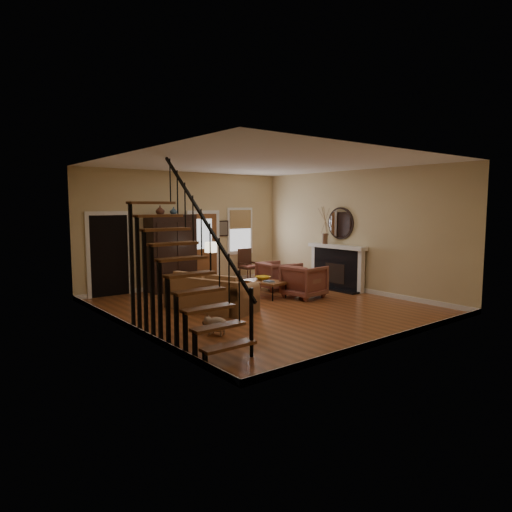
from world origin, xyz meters
TOP-DOWN VIEW (x-y plane):
  - room at (-0.41, 1.76)m, footprint 7.00×7.33m
  - staircase at (-2.78, -1.30)m, footprint 0.94×2.80m
  - fireplace at (3.13, 0.50)m, footprint 0.33×1.95m
  - armoire at (-0.70, 3.15)m, footprint 1.30×0.60m
  - vase_a at (-1.05, 3.05)m, footprint 0.24×0.24m
  - vase_b at (-0.65, 3.05)m, footprint 0.20×0.20m
  - sofa at (-1.12, 0.50)m, footprint 1.54×2.23m
  - coffee_table at (0.76, 0.86)m, footprint 0.82×1.20m
  - bowl at (0.81, 1.01)m, footprint 0.38×0.38m
  - books at (0.64, 0.56)m, footprint 0.20×0.28m
  - armchair_left at (1.49, 0.18)m, footprint 1.03×1.01m
  - armchair_right at (1.67, 1.49)m, footprint 0.96×0.94m
  - floor_lamp at (-0.16, 1.98)m, footprint 0.38×0.38m
  - side_chair at (1.85, 2.95)m, footprint 0.54×0.54m
  - dog at (-2.11, -1.25)m, footprint 0.43×0.53m

SIDE VIEW (x-z plane):
  - dog at x=-2.11m, z-range 0.00..0.33m
  - coffee_table at x=0.76m, z-range 0.00..0.43m
  - sofa at x=-1.12m, z-range 0.00..0.77m
  - armchair_right at x=1.67m, z-range 0.00..0.78m
  - armchair_left at x=1.49m, z-range 0.00..0.85m
  - books at x=0.64m, z-range 0.43..0.48m
  - bowl at x=0.81m, z-range 0.43..0.52m
  - side_chair at x=1.85m, z-range 0.00..1.02m
  - floor_lamp at x=-0.16m, z-range 0.00..1.39m
  - fireplace at x=3.13m, z-range -0.41..1.89m
  - armoire at x=-0.70m, z-range 0.00..2.10m
  - room at x=-0.41m, z-range -0.14..3.16m
  - staircase at x=-2.78m, z-range 0.00..3.20m
  - vase_b at x=-0.65m, z-range 2.10..2.31m
  - vase_a at x=-1.05m, z-range 2.10..2.35m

